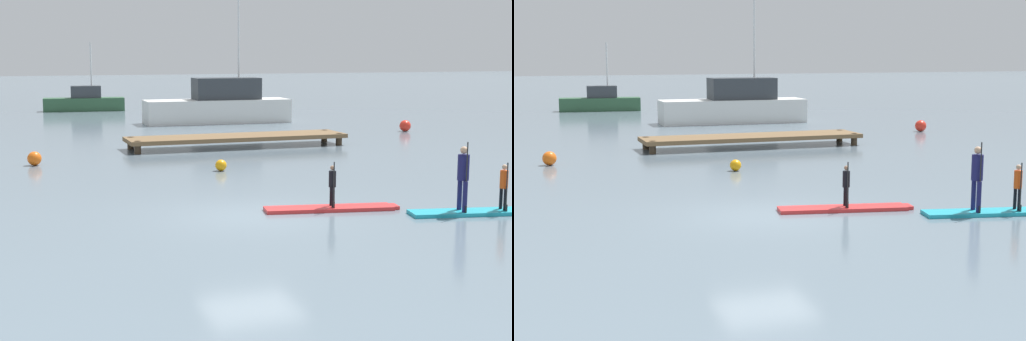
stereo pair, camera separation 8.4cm
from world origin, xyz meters
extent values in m
plane|color=slate|center=(0.00, 0.00, 0.00)|extent=(240.00, 240.00, 0.00)
cube|color=red|center=(2.21, 0.03, 0.05)|extent=(3.51, 1.30, 0.10)
cube|color=red|center=(3.95, -0.30, 0.05)|extent=(0.32, 0.51, 0.09)
cylinder|color=black|center=(2.31, 0.12, 0.36)|extent=(0.08, 0.08, 0.52)
cylinder|color=black|center=(2.27, -0.10, 0.36)|extent=(0.08, 0.08, 0.52)
cylinder|color=black|center=(2.29, 0.01, 0.84)|extent=(0.23, 0.23, 0.43)
sphere|color=#8C664C|center=(2.29, 0.01, 1.14)|extent=(0.13, 0.13, 0.13)
cylinder|color=black|center=(2.26, -0.15, 0.71)|extent=(0.03, 0.03, 1.22)
cube|color=black|center=(2.26, -0.15, 0.19)|extent=(0.06, 0.14, 0.18)
cube|color=#1E9EB2|center=(5.46, -1.66, 0.05)|extent=(3.28, 1.36, 0.10)
cylinder|color=#19194C|center=(5.26, -1.44, 0.50)|extent=(0.12, 0.12, 0.80)
cylinder|color=#19194C|center=(5.19, -1.78, 0.50)|extent=(0.12, 0.12, 0.80)
cylinder|color=#19194C|center=(5.23, -1.61, 1.24)|extent=(0.35, 0.35, 0.66)
sphere|color=tan|center=(5.23, -1.61, 1.68)|extent=(0.19, 0.19, 0.19)
cylinder|color=black|center=(5.19, -1.82, 1.01)|extent=(0.03, 0.03, 1.82)
cube|color=black|center=(5.19, -1.82, 0.19)|extent=(0.06, 0.14, 0.18)
cylinder|color=black|center=(6.35, -1.71, 0.38)|extent=(0.09, 0.09, 0.57)
cylinder|color=black|center=(6.30, -1.95, 0.38)|extent=(0.09, 0.09, 0.57)
cylinder|color=#E54C14|center=(6.32, -1.83, 0.90)|extent=(0.25, 0.25, 0.47)
sphere|color=tan|center=(6.32, -1.83, 1.22)|extent=(0.14, 0.14, 0.14)
cylinder|color=black|center=(6.29, -2.01, 0.73)|extent=(0.03, 0.03, 1.26)
cube|color=black|center=(6.29, -2.01, 0.19)|extent=(0.06, 0.14, 0.18)
cube|color=silver|center=(6.60, 25.39, 0.69)|extent=(8.59, 2.53, 1.38)
cube|color=#33383D|center=(7.17, 25.37, 2.01)|extent=(3.90, 1.92, 1.27)
cylinder|color=silver|center=(7.94, 25.35, 4.94)|extent=(0.12, 0.12, 4.60)
cube|color=#2D5638|center=(0.30, 37.31, 0.46)|extent=(5.70, 1.97, 0.93)
cube|color=#33383D|center=(0.45, 37.29, 1.35)|extent=(2.17, 1.32, 0.84)
cylinder|color=silver|center=(0.87, 37.25, 3.29)|extent=(0.12, 0.12, 3.03)
cube|color=brown|center=(4.12, 13.87, 0.44)|extent=(9.74, 2.20, 0.18)
cylinder|color=#473828|center=(-0.45, 13.07, 0.26)|extent=(0.28, 0.28, 0.53)
cylinder|color=#473828|center=(-0.45, 14.68, 0.26)|extent=(0.28, 0.28, 0.53)
cylinder|color=#473828|center=(8.69, 13.07, 0.26)|extent=(0.28, 0.28, 0.53)
cylinder|color=#473828|center=(8.69, 14.68, 0.26)|extent=(0.28, 0.28, 0.53)
sphere|color=orange|center=(1.46, 7.51, 0.20)|extent=(0.41, 0.41, 0.41)
sphere|color=red|center=(14.56, 17.34, 0.30)|extent=(0.60, 0.60, 0.60)
sphere|color=orange|center=(-4.67, 11.07, 0.26)|extent=(0.52, 0.52, 0.52)
camera|label=1|loc=(-6.28, -18.34, 4.19)|focal=54.21mm
camera|label=2|loc=(-6.20, -18.37, 4.19)|focal=54.21mm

